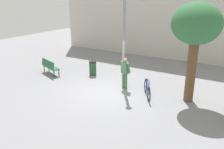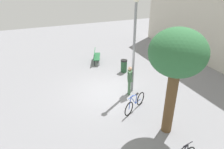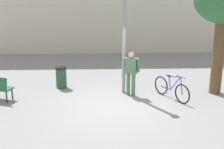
# 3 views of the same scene
# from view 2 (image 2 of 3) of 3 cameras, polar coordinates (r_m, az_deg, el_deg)

# --- Properties ---
(ground_plane) EXTENTS (36.00, 36.00, 0.00)m
(ground_plane) POSITION_cam_2_polar(r_m,az_deg,el_deg) (11.62, -1.01, -4.97)
(ground_plane) COLOR gray
(lamppost) EXTENTS (0.28, 0.28, 5.14)m
(lamppost) POSITION_cam_2_polar(r_m,az_deg,el_deg) (10.61, 6.30, 9.29)
(lamppost) COLOR gray
(lamppost) RESTS_ON ground_plane
(person_by_lamppost) EXTENTS (0.63, 0.45, 1.67)m
(person_by_lamppost) POSITION_cam_2_polar(r_m,az_deg,el_deg) (11.02, 5.00, -1.15)
(person_by_lamppost) COLOR #47704C
(person_by_lamppost) RESTS_ON ground_plane
(park_bench) EXTENTS (1.66, 1.01, 0.92)m
(park_bench) POSITION_cam_2_polar(r_m,az_deg,el_deg) (15.41, -4.59, 5.40)
(park_bench) COLOR #236038
(park_bench) RESTS_ON ground_plane
(plaza_tree) EXTENTS (2.11, 2.11, 4.45)m
(plaza_tree) POSITION_cam_2_polar(r_m,az_deg,el_deg) (7.64, 17.94, 5.02)
(plaza_tree) COLOR brown
(plaza_tree) RESTS_ON ground_plane
(bicycle_blue) EXTENTS (0.97, 1.58, 0.97)m
(bicycle_blue) POSITION_cam_2_polar(r_m,az_deg,el_deg) (10.06, 6.48, -8.03)
(bicycle_blue) COLOR black
(bicycle_blue) RESTS_ON ground_plane
(trash_bin) EXTENTS (0.44, 0.44, 0.88)m
(trash_bin) POSITION_cam_2_polar(r_m,az_deg,el_deg) (13.82, 3.37, 2.43)
(trash_bin) COLOR #234C2D
(trash_bin) RESTS_ON ground_plane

